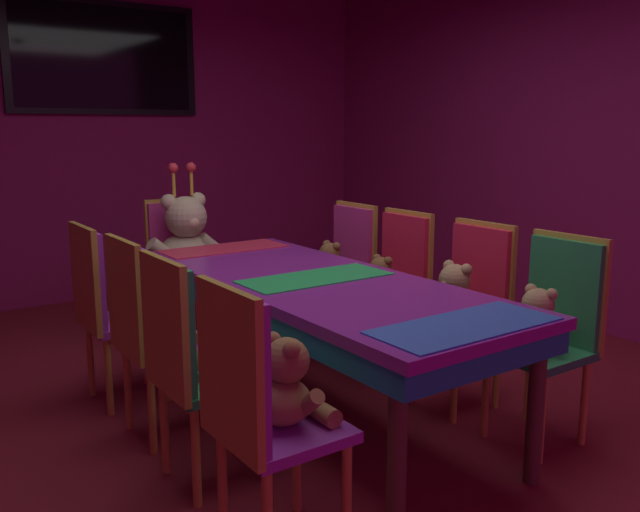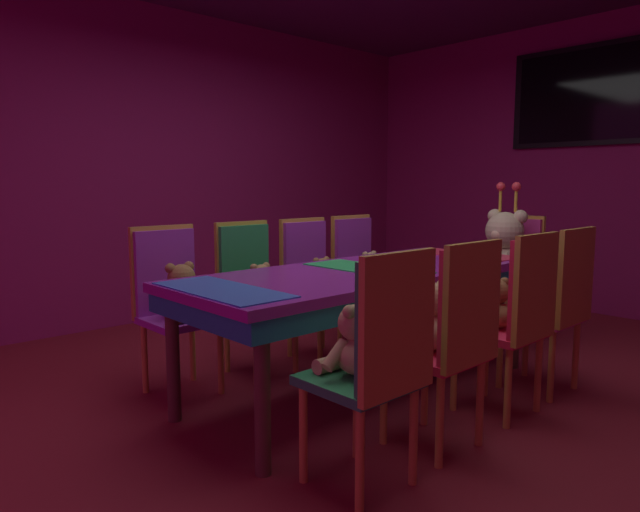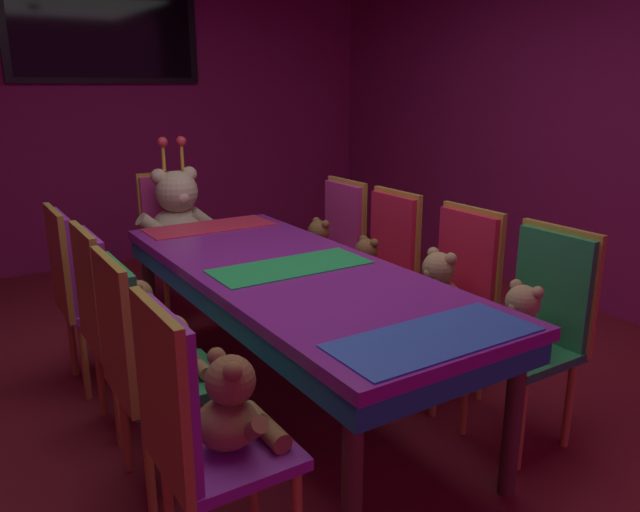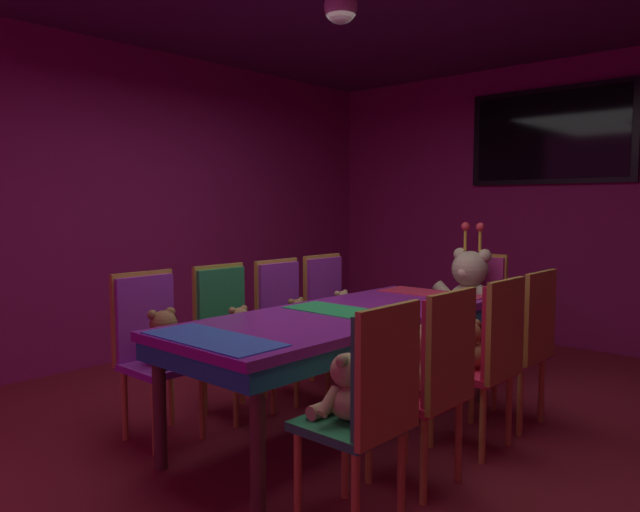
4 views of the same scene
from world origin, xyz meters
name	(u,v)px [view 3 (image 3 of 4)]	position (x,y,z in m)	size (l,w,h in m)	color
ground_plane	(293,406)	(0.00, 0.00, 0.00)	(7.90, 7.90, 0.00)	maroon
wall_back	(108,105)	(0.00, 3.20, 1.40)	(5.20, 0.12, 2.80)	#8C1959
wall_right	(627,112)	(2.60, 0.00, 1.40)	(0.12, 6.40, 2.80)	#8C1959
banquet_table	(291,284)	(0.00, 0.00, 0.65)	(0.90, 2.34, 0.75)	purple
chair_left_0	(189,421)	(-0.83, -0.82, 0.60)	(0.42, 0.41, 0.98)	purple
teddy_left_0	(233,407)	(-0.68, -0.82, 0.60)	(0.27, 0.34, 0.32)	olive
chair_left_1	(138,353)	(-0.82, -0.25, 0.60)	(0.42, 0.41, 0.98)	#268C4C
teddy_left_1	(174,350)	(-0.68, -0.25, 0.57)	(0.22, 0.28, 0.27)	#9E7247
chair_left_2	(109,311)	(-0.80, 0.27, 0.60)	(0.42, 0.41, 0.98)	purple
teddy_left_2	(140,310)	(-0.66, 0.27, 0.57)	(0.22, 0.28, 0.26)	olive
chair_left_3	(77,281)	(-0.83, 0.80, 0.60)	(0.42, 0.41, 0.98)	purple
teddy_left_3	(106,281)	(-0.68, 0.80, 0.57)	(0.21, 0.27, 0.26)	tan
chair_right_0	(542,313)	(0.83, -0.81, 0.60)	(0.42, 0.41, 0.98)	#268C4C
teddy_right_0	(520,322)	(0.68, -0.81, 0.59)	(0.25, 0.32, 0.30)	tan
chair_right_1	(458,283)	(0.82, -0.29, 0.60)	(0.42, 0.41, 0.98)	red
teddy_right_1	(437,287)	(0.67, -0.29, 0.60)	(0.27, 0.35, 0.33)	tan
chair_right_2	(385,257)	(0.81, 0.30, 0.60)	(0.42, 0.41, 0.98)	red
teddy_right_2	(366,264)	(0.67, 0.30, 0.58)	(0.22, 0.29, 0.27)	brown
chair_right_3	(337,239)	(0.80, 0.80, 0.60)	(0.42, 0.41, 0.98)	#CC338C
teddy_right_3	(318,244)	(0.66, 0.80, 0.58)	(0.24, 0.31, 0.29)	brown
throne_chair	(172,227)	(0.00, 1.71, 0.60)	(0.41, 0.42, 0.98)	#CC338C
king_teddy_bear	(179,216)	(0.00, 1.55, 0.71)	(0.61, 0.47, 0.79)	beige
wall_tv	(104,26)	(0.00, 3.11, 2.05)	(1.60, 0.06, 0.93)	black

